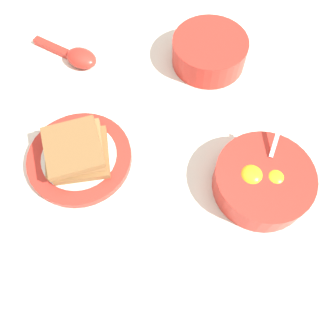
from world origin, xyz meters
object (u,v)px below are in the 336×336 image
soup_spoon (77,56)px  toast_plate (80,158)px  congee_bowl (209,51)px  toast_sandwich (76,150)px  egg_bowl (263,180)px

soup_spoon → toast_plate: bearing=166.2°
soup_spoon → congee_bowl: size_ratio=0.94×
toast_plate → congee_bowl: bearing=-67.7°
toast_plate → congee_bowl: congee_bowl is taller
congee_bowl → toast_sandwich: bearing=112.2°
toast_sandwich → egg_bowl: bearing=-121.4°
toast_plate → egg_bowl: bearing=-121.3°
egg_bowl → toast_sandwich: 0.33m
toast_plate → toast_sandwich: toast_sandwich is taller
egg_bowl → toast_sandwich: (0.17, 0.29, 0.01)m
toast_sandwich → congee_bowl: bearing=-67.8°
egg_bowl → congee_bowl: egg_bowl is taller
toast_plate → toast_sandwich: 0.03m
soup_spoon → congee_bowl: 0.29m
congee_bowl → soup_spoon: bearing=67.9°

